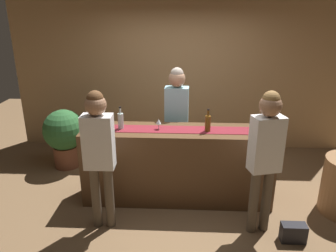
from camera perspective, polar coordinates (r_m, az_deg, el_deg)
The scene contains 14 objects.
ground_plane at distance 4.74m, azimuth 1.54°, elevation -12.22°, with size 10.00×10.00×0.00m, color brown.
back_wall at distance 6.01m, azimuth 2.13°, elevation 9.67°, with size 6.00×0.12×2.90m, color tan.
bar_counter at distance 4.49m, azimuth 1.60°, elevation -6.73°, with size 2.51×0.60×1.02m, color #543821.
counter_runner_cloth at distance 4.29m, azimuth 1.66°, elevation -0.62°, with size 2.38×0.28×0.01m, color maroon.
wine_bottle_amber at distance 4.22m, azimuth 6.91°, elevation 0.49°, with size 0.07×0.07×0.30m.
wine_bottle_clear at distance 4.33m, azimuth -8.20°, elevation 0.95°, with size 0.07×0.07×0.30m.
wine_glass_near_customer at distance 4.36m, azimuth -10.54°, elevation 0.86°, with size 0.07×0.07×0.14m.
wine_glass_mid_counter at distance 4.43m, azimuth 15.14°, elevation 0.78°, with size 0.07×0.07×0.14m.
wine_glass_far_end at distance 4.27m, azimuth -1.63°, elevation 0.76°, with size 0.07×0.07×0.14m.
bartender at distance 4.82m, azimuth 1.50°, elevation 2.43°, with size 0.35×0.24×1.73m.
customer_sipping at distance 3.77m, azimuth 16.59°, elevation -3.79°, with size 0.38×0.28×1.71m.
customer_browsing at distance 3.78m, azimuth -11.92°, elevation -3.52°, with size 0.34×0.24×1.69m.
potted_plant_tall at distance 5.62m, azimuth -17.52°, elevation -1.40°, with size 0.67×0.67×0.98m.
handbag at distance 4.18m, azimuth 20.90°, elevation -16.90°, with size 0.28×0.14×0.22m, color black.
Camera 1 is at (0.08, -4.01, 2.53)m, focal length 35.16 mm.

